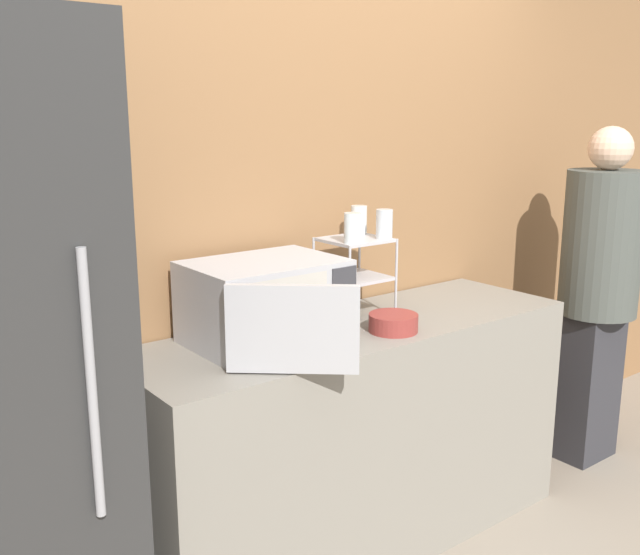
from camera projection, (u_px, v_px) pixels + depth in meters
name	position (u px, v px, depth m)	size (l,w,h in m)	color
wall_back	(307.00, 217.00, 2.90)	(8.00, 0.06, 2.60)	olive
counter	(357.00, 436.00, 2.83)	(1.84, 0.57, 0.92)	gray
microwave	(266.00, 303.00, 2.49)	(0.55, 0.67, 0.29)	#ADADB2
dish_rack	(355.00, 261.00, 2.79)	(0.25, 0.23, 0.32)	#B2B2B7
glass_front_left	(352.00, 228.00, 2.65)	(0.06, 0.06, 0.11)	silver
glass_back_right	(359.00, 220.00, 2.86)	(0.06, 0.06, 0.11)	silver
glass_front_right	(384.00, 224.00, 2.75)	(0.06, 0.06, 0.11)	silver
bowl	(393.00, 323.00, 2.64)	(0.18, 0.18, 0.07)	maroon
person	(599.00, 280.00, 3.45)	(0.37, 0.37, 1.65)	#2D2D33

